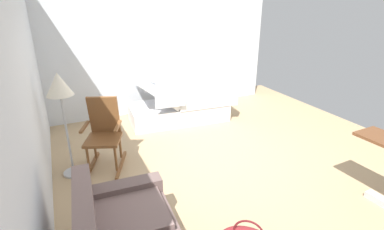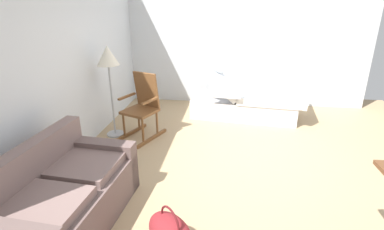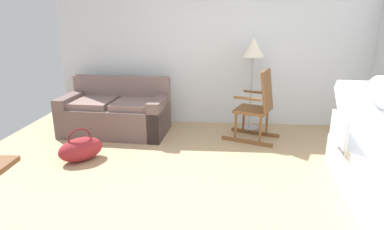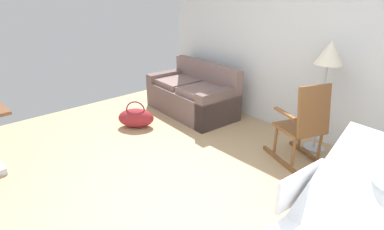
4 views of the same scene
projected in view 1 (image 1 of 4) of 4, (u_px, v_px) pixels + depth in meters
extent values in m
plane|color=tan|center=(221.00, 160.00, 4.57)|extent=(6.32, 6.32, 0.00)
cube|color=silver|center=(26.00, 100.00, 3.11)|extent=(5.26, 0.10, 2.70)
cube|color=silver|center=(162.00, 48.00, 6.23)|extent=(0.10, 4.98, 2.70)
cube|color=silver|center=(179.00, 112.00, 6.02)|extent=(1.05, 2.00, 0.35)
cube|color=white|center=(200.00, 98.00, 6.08)|extent=(1.02, 1.23, 0.14)
cube|color=white|center=(155.00, 89.00, 5.67)|extent=(0.98, 0.91, 0.70)
ellipsoid|color=white|center=(146.00, 76.00, 5.53)|extent=(0.38, 0.49, 0.41)
cube|color=silver|center=(170.00, 100.00, 5.32)|extent=(0.09, 0.56, 0.28)
cube|color=silver|center=(157.00, 85.00, 6.20)|extent=(0.09, 0.56, 0.28)
cube|color=silver|center=(227.00, 90.00, 6.22)|extent=(0.95, 0.14, 0.36)
cylinder|color=black|center=(144.00, 130.00, 5.50)|extent=(0.10, 0.10, 0.10)
cylinder|color=black|center=(137.00, 116.00, 6.13)|extent=(0.10, 0.10, 0.10)
cylinder|color=black|center=(221.00, 119.00, 6.00)|extent=(0.10, 0.10, 0.10)
cylinder|color=black|center=(208.00, 107.00, 6.63)|extent=(0.10, 0.10, 0.10)
cube|color=#7F6660|center=(131.00, 213.00, 2.73)|extent=(0.71, 0.69, 0.10)
cube|color=#68534F|center=(122.00, 208.00, 3.09)|extent=(0.24, 0.86, 0.60)
cube|color=brown|center=(92.00, 166.00, 4.38)|extent=(0.72, 0.32, 0.05)
cube|color=brown|center=(121.00, 165.00, 4.40)|extent=(0.72, 0.32, 0.05)
cylinder|color=brown|center=(116.00, 158.00, 4.14)|extent=(0.04, 0.04, 0.40)
cylinder|color=brown|center=(88.00, 159.00, 4.12)|extent=(0.04, 0.04, 0.40)
cylinder|color=brown|center=(120.00, 146.00, 4.48)|extent=(0.04, 0.04, 0.40)
cylinder|color=brown|center=(95.00, 146.00, 4.46)|extent=(0.04, 0.04, 0.40)
cube|color=brown|center=(103.00, 140.00, 4.23)|extent=(0.61, 0.62, 0.04)
cube|color=brown|center=(104.00, 115.00, 4.30)|extent=(0.27, 0.45, 0.60)
cube|color=brown|center=(118.00, 126.00, 4.14)|extent=(0.37, 0.19, 0.03)
cube|color=brown|center=(84.00, 127.00, 4.12)|extent=(0.37, 0.19, 0.03)
cylinder|color=#B2B5BA|center=(74.00, 172.00, 4.23)|extent=(0.28, 0.28, 0.03)
cylinder|color=#B2B5BA|center=(67.00, 135.00, 4.01)|extent=(0.03, 0.03, 1.15)
cone|color=silver|center=(58.00, 84.00, 3.74)|extent=(0.34, 0.34, 0.30)
cylinder|color=black|center=(370.00, 195.00, 3.72)|extent=(0.07, 0.07, 0.06)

